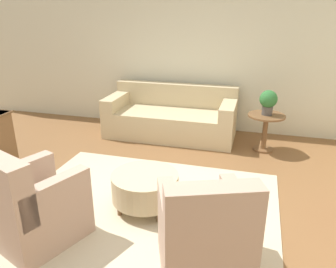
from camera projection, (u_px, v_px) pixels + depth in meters
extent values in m
plane|color=brown|center=(143.00, 210.00, 3.79)|extent=(16.00, 16.00, 0.00)
cube|color=beige|center=(196.00, 54.00, 6.03)|extent=(9.96, 0.12, 2.80)
cube|color=beige|center=(143.00, 209.00, 3.78)|extent=(3.04, 2.53, 0.01)
cube|color=#C6B289|center=(170.00, 123.00, 5.93)|extent=(2.29, 0.98, 0.47)
cube|color=#C6B289|center=(176.00, 95.00, 6.12)|extent=(2.29, 0.20, 0.41)
cube|color=#C6B289|center=(117.00, 101.00, 6.04)|extent=(0.24, 0.94, 0.23)
cube|color=#C6B289|center=(229.00, 110.00, 5.53)|extent=(0.24, 0.94, 0.23)
cube|color=brown|center=(163.00, 143.00, 5.58)|extent=(2.06, 0.05, 0.06)
cube|color=tan|center=(40.00, 220.00, 3.25)|extent=(0.95, 0.99, 0.40)
cube|color=tan|center=(2.00, 188.00, 2.85)|extent=(0.74, 0.45, 0.59)
cube|color=tan|center=(55.00, 196.00, 2.97)|extent=(0.40, 0.74, 0.32)
cube|color=tan|center=(20.00, 178.00, 3.30)|extent=(0.40, 0.74, 0.32)
cube|color=brown|center=(71.00, 217.00, 3.58)|extent=(0.62, 0.28, 0.06)
cube|color=tan|center=(202.00, 250.00, 2.84)|extent=(0.95, 0.99, 0.40)
cube|color=tan|center=(213.00, 222.00, 2.39)|extent=(0.74, 0.45, 0.59)
cube|color=tan|center=(237.00, 211.00, 2.76)|extent=(0.40, 0.74, 0.32)
cube|color=tan|center=(169.00, 215.00, 2.70)|extent=(0.40, 0.74, 0.32)
cube|color=brown|center=(195.00, 239.00, 3.24)|extent=(0.62, 0.28, 0.06)
cylinder|color=#C6B289|center=(145.00, 186.00, 3.73)|extent=(0.76, 0.76, 0.30)
cylinder|color=brown|center=(120.00, 210.00, 3.65)|extent=(0.05, 0.05, 0.12)
cylinder|color=brown|center=(159.00, 217.00, 3.54)|extent=(0.05, 0.05, 0.12)
cylinder|color=brown|center=(134.00, 190.00, 4.06)|extent=(0.05, 0.05, 0.12)
cylinder|color=brown|center=(170.00, 195.00, 3.95)|extent=(0.05, 0.05, 0.12)
cylinder|color=brown|center=(267.00, 116.00, 5.19)|extent=(0.59, 0.59, 0.03)
cylinder|color=brown|center=(265.00, 133.00, 5.30)|extent=(0.08, 0.08, 0.58)
cylinder|color=brown|center=(263.00, 149.00, 5.40)|extent=(0.32, 0.32, 0.03)
cylinder|color=#4C4742|center=(267.00, 111.00, 5.16)|extent=(0.16, 0.16, 0.14)
sphere|color=#2D6B33|center=(268.00, 99.00, 5.09)|extent=(0.28, 0.28, 0.28)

